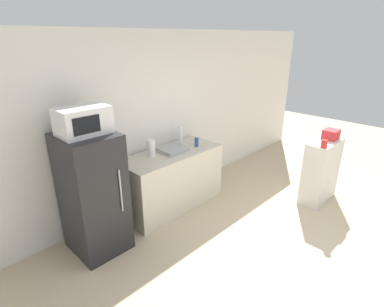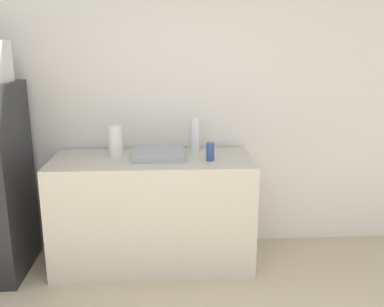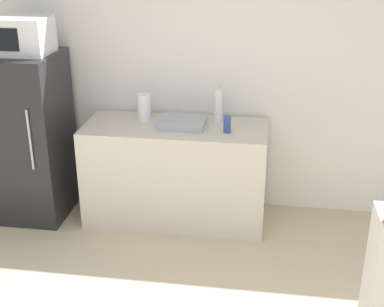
% 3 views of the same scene
% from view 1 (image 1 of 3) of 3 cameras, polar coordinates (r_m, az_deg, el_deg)
% --- Properties ---
extents(ground_plane, '(14.00, 14.00, 0.00)m').
position_cam_1_polar(ground_plane, '(3.87, 24.47, -21.20)').
color(ground_plane, '#C6B28E').
extents(wall_back, '(8.00, 0.06, 2.60)m').
position_cam_1_polar(wall_back, '(4.68, -6.16, 6.46)').
color(wall_back, white).
rests_on(wall_back, ground_plane).
extents(refrigerator, '(0.61, 0.70, 1.50)m').
position_cam_1_polar(refrigerator, '(3.78, -18.32, -7.35)').
color(refrigerator, '#232326').
rests_on(refrigerator, ground_plane).
extents(microwave, '(0.54, 0.38, 0.30)m').
position_cam_1_polar(microwave, '(3.46, -20.05, 5.88)').
color(microwave, white).
rests_on(microwave, refrigerator).
extents(counter, '(1.59, 0.67, 0.90)m').
position_cam_1_polar(counter, '(4.61, -3.90, -5.00)').
color(counter, beige).
rests_on(counter, ground_plane).
extents(sink_basin, '(0.40, 0.34, 0.06)m').
position_cam_1_polar(sink_basin, '(4.47, -3.66, 0.80)').
color(sink_basin, '#9EA3A8').
rests_on(sink_basin, counter).
extents(bottle_tall, '(0.08, 0.08, 0.30)m').
position_cam_1_polar(bottle_tall, '(4.72, -2.25, 3.50)').
color(bottle_tall, silver).
rests_on(bottle_tall, counter).
extents(bottle_short, '(0.06, 0.06, 0.14)m').
position_cam_1_polar(bottle_short, '(4.64, 0.87, 2.18)').
color(bottle_short, '#2D4C8C').
rests_on(bottle_short, counter).
extents(shelf_cabinet, '(0.72, 0.33, 1.01)m').
position_cam_1_polar(shelf_cabinet, '(5.17, 23.31, -3.11)').
color(shelf_cabinet, silver).
rests_on(shelf_cabinet, ground_plane).
extents(basket, '(0.24, 0.20, 0.15)m').
position_cam_1_polar(basket, '(5.11, 24.95, 3.32)').
color(basket, red).
rests_on(basket, shelf_cabinet).
extents(jar, '(0.09, 0.09, 0.12)m').
position_cam_1_polar(jar, '(4.68, 23.87, 1.70)').
color(jar, red).
rests_on(jar, shelf_cabinet).
extents(paper_towel_roll, '(0.12, 0.12, 0.24)m').
position_cam_1_polar(paper_towel_roll, '(4.28, -7.82, 1.02)').
color(paper_towel_roll, white).
rests_on(paper_towel_roll, counter).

